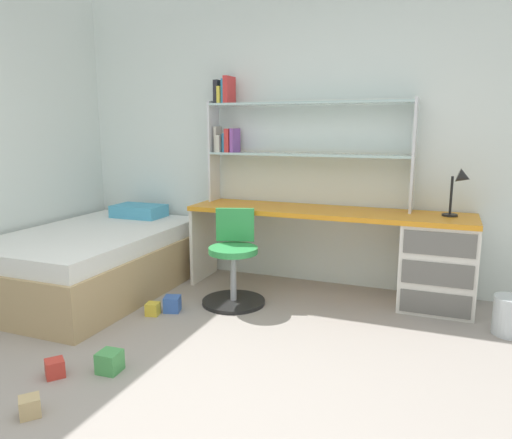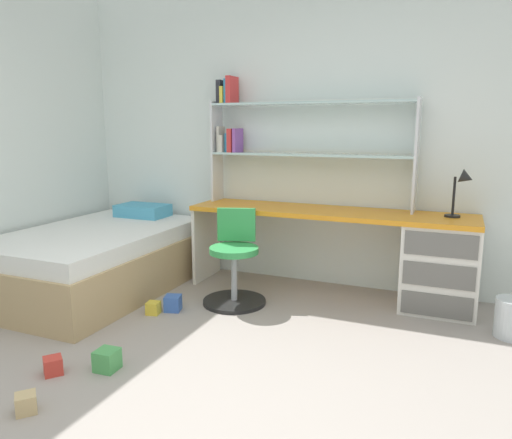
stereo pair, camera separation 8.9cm
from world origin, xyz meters
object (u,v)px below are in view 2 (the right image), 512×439
(toy_block_yellow_3, at_px, (153,308))
(toy_block_green_4, at_px, (107,360))
(toy_block_blue_0, at_px, (173,303))
(bed_platform, at_px, (97,259))
(desk_lamp, at_px, (463,186))
(toy_block_natural_2, at_px, (26,403))
(swivel_chair, at_px, (235,267))
(desk, at_px, (407,254))
(toy_block_red_1, at_px, (53,366))
(bookshelf_hutch, at_px, (283,131))

(toy_block_yellow_3, distance_m, toy_block_green_4, 0.89)
(toy_block_blue_0, xyz_separation_m, toy_block_yellow_3, (-0.10, -0.12, -0.01))
(bed_platform, height_order, toy_block_yellow_3, bed_platform)
(desk_lamp, bearing_deg, bed_platform, -166.62)
(desk_lamp, relative_size, toy_block_natural_2, 3.84)
(swivel_chair, xyz_separation_m, toy_block_natural_2, (-0.30, -1.85, -0.25))
(toy_block_natural_2, relative_size, toy_block_green_4, 0.79)
(swivel_chair, bearing_deg, toy_block_blue_0, -135.33)
(toy_block_yellow_3, bearing_deg, toy_block_green_4, -73.00)
(desk, distance_m, desk_lamp, 0.69)
(swivel_chair, xyz_separation_m, toy_block_blue_0, (-0.37, -0.37, -0.24))
(desk, height_order, toy_block_natural_2, desk)
(toy_block_red_1, xyz_separation_m, toy_block_green_4, (0.26, 0.16, 0.01))
(toy_block_green_4, bearing_deg, swivel_chair, 80.97)
(desk, distance_m, toy_block_red_1, 2.70)
(bed_platform, distance_m, toy_block_yellow_3, 0.89)
(desk_lamp, bearing_deg, toy_block_blue_0, -156.39)
(bed_platform, height_order, toy_block_red_1, bed_platform)
(toy_block_natural_2, distance_m, toy_block_yellow_3, 1.38)
(swivel_chair, relative_size, toy_block_blue_0, 6.32)
(desk, bearing_deg, toy_block_natural_2, -124.33)
(swivel_chair, distance_m, bed_platform, 1.29)
(desk_lamp, xyz_separation_m, bed_platform, (-2.96, -0.70, -0.72))
(desk_lamp, distance_m, toy_block_green_4, 2.82)
(bookshelf_hutch, relative_size, toy_block_natural_2, 18.37)
(toy_block_red_1, relative_size, toy_block_yellow_3, 1.06)
(bookshelf_hutch, relative_size, bed_platform, 0.95)
(toy_block_green_4, bearing_deg, bed_platform, 132.42)
(toy_block_natural_2, bearing_deg, toy_block_green_4, 80.33)
(toy_block_green_4, bearing_deg, toy_block_natural_2, -99.67)
(bed_platform, distance_m, toy_block_natural_2, 1.96)
(bed_platform, relative_size, toy_block_blue_0, 15.85)
(bookshelf_hutch, xyz_separation_m, desk_lamp, (1.51, -0.13, -0.40))
(desk_lamp, bearing_deg, swivel_chair, -162.47)
(desk, height_order, toy_block_yellow_3, desk)
(toy_block_blue_0, bearing_deg, bookshelf_hutch, 61.92)
(desk, height_order, bed_platform, desk)
(desk_lamp, distance_m, swivel_chair, 1.90)
(bed_platform, relative_size, toy_block_yellow_3, 19.99)
(bed_platform, distance_m, toy_block_green_4, 1.59)
(bed_platform, height_order, toy_block_blue_0, bed_platform)
(toy_block_red_1, bearing_deg, desk_lamp, 43.26)
(bookshelf_hutch, height_order, toy_block_green_4, bookshelf_hutch)
(swivel_chair, height_order, toy_block_natural_2, swivel_chair)
(toy_block_blue_0, bearing_deg, toy_block_red_1, -95.27)
(desk_lamp, distance_m, bed_platform, 3.13)
(toy_block_red_1, bearing_deg, toy_block_yellow_3, 89.87)
(desk, distance_m, toy_block_blue_0, 1.92)
(desk, height_order, swivel_chair, swivel_chair)
(bed_platform, xyz_separation_m, toy_block_yellow_3, (0.80, -0.31, -0.22))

